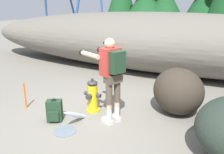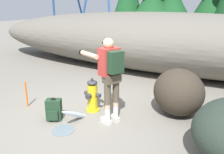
# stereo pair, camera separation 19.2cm
# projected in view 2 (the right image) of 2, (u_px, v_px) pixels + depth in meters

# --- Properties ---
(ground_plane) EXTENTS (56.00, 56.00, 0.04)m
(ground_plane) POSITION_uv_depth(u_px,v_px,m) (86.00, 119.00, 4.81)
(ground_plane) COLOR slate
(dirt_embankment) EXTENTS (15.17, 3.20, 2.03)m
(dirt_embankment) POSITION_uv_depth(u_px,v_px,m) (157.00, 42.00, 8.05)
(dirt_embankment) COLOR #666056
(dirt_embankment) RESTS_ON ground_plane
(fire_hydrant) EXTENTS (0.40, 0.34, 0.75)m
(fire_hydrant) POSITION_uv_depth(u_px,v_px,m) (92.00, 96.00, 5.05)
(fire_hydrant) COLOR gold
(fire_hydrant) RESTS_ON ground_plane
(hydrant_water_jet) EXTENTS (0.42, 1.08, 0.57)m
(hydrant_water_jet) POSITION_uv_depth(u_px,v_px,m) (74.00, 117.00, 4.57)
(hydrant_water_jet) COLOR silver
(hydrant_water_jet) RESTS_ON ground_plane
(utility_worker) EXTENTS (1.04, 0.75, 1.68)m
(utility_worker) POSITION_uv_depth(u_px,v_px,m) (109.00, 70.00, 4.35)
(utility_worker) COLOR beige
(utility_worker) RESTS_ON ground_plane
(spare_backpack) EXTENTS (0.36, 0.36, 0.47)m
(spare_backpack) POSITION_uv_depth(u_px,v_px,m) (54.00, 110.00, 4.68)
(spare_backpack) COLOR #1E3823
(spare_backpack) RESTS_ON ground_plane
(boulder_small) EXTENTS (1.53, 1.57, 0.99)m
(boulder_small) POSITION_uv_depth(u_px,v_px,m) (178.00, 92.00, 4.88)
(boulder_small) COLOR #352D23
(boulder_small) RESTS_ON ground_plane
(boulder_outlier) EXTENTS (0.61, 0.54, 0.43)m
(boulder_outlier) POSITION_uv_depth(u_px,v_px,m) (213.00, 119.00, 4.33)
(boulder_outlier) COLOR #372F2A
(boulder_outlier) RESTS_ON ground_plane
(survey_stake) EXTENTS (0.04, 0.04, 0.60)m
(survey_stake) POSITION_uv_depth(u_px,v_px,m) (26.00, 94.00, 5.27)
(survey_stake) COLOR #E55914
(survey_stake) RESTS_ON ground_plane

